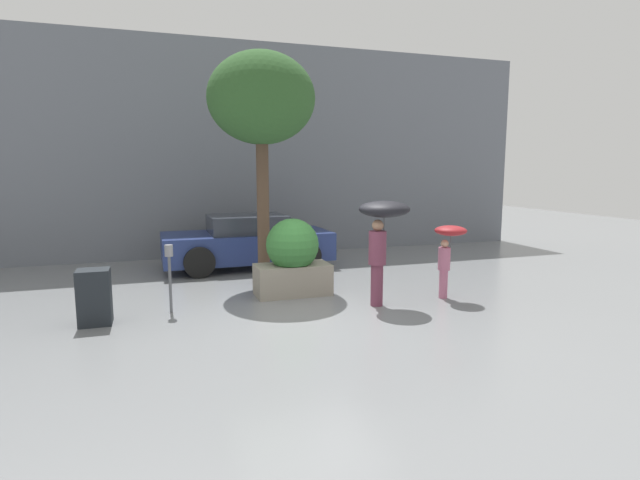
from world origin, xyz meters
name	(u,v)px	position (x,y,z in m)	size (l,w,h in m)	color
ground_plane	(307,315)	(0.00, 0.00, 0.00)	(40.00, 40.00, 0.00)	slate
building_facade	(240,150)	(0.00, 6.50, 3.00)	(18.00, 0.30, 6.00)	slate
planter_box	(292,258)	(0.15, 1.45, 0.75)	(1.47, 1.04, 1.52)	gray
person_adult	(382,224)	(1.49, 0.22, 1.49)	(0.92, 0.92, 1.91)	brown
person_child	(448,244)	(2.89, 0.22, 1.07)	(0.60, 0.60, 1.42)	#B76684
parked_car_near	(247,242)	(-0.19, 4.53, 0.63)	(4.18, 2.05, 1.33)	navy
street_tree	(261,101)	(-0.14, 2.79, 3.91)	(2.29, 2.29, 4.94)	brown
parking_meter	(169,264)	(-2.20, 0.93, 0.86)	(0.14, 0.14, 1.20)	#595B60
newspaper_box	(94,297)	(-3.37, 0.62, 0.45)	(0.50, 0.44, 0.90)	#1E2328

